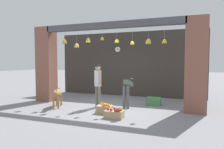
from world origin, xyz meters
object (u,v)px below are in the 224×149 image
(dog, at_px, (57,94))
(produce_box_green, at_px, (154,101))
(fruit_crate_apples, at_px, (114,114))
(fruit_crate_oranges, at_px, (105,109))
(shopkeeper, at_px, (98,82))
(wall_clock, at_px, (118,49))
(water_bottle, at_px, (99,108))
(worker_stooping, at_px, (128,88))

(dog, xyz_separation_m, produce_box_green, (3.33, 1.59, -0.35))
(dog, xyz_separation_m, fruit_crate_apples, (2.47, -0.60, -0.37))
(dog, relative_size, fruit_crate_oranges, 1.98)
(shopkeeper, height_order, produce_box_green, shopkeeper)
(fruit_crate_oranges, xyz_separation_m, wall_clock, (-0.74, 3.55, 2.18))
(fruit_crate_apples, xyz_separation_m, produce_box_green, (0.86, 2.19, 0.03))
(water_bottle, height_order, wall_clock, wall_clock)
(produce_box_green, bearing_deg, dog, -154.50)
(dog, height_order, fruit_crate_oranges, dog)
(worker_stooping, relative_size, fruit_crate_apples, 1.94)
(worker_stooping, bearing_deg, dog, -157.31)
(dog, height_order, shopkeeper, shopkeeper)
(produce_box_green, relative_size, wall_clock, 1.89)
(dog, bearing_deg, water_bottle, 66.96)
(produce_box_green, distance_m, water_bottle, 2.27)
(fruit_crate_oranges, bearing_deg, water_bottle, 144.83)
(shopkeeper, bearing_deg, fruit_crate_oranges, 152.47)
(wall_clock, bearing_deg, dog, -110.55)
(dog, bearing_deg, fruit_crate_apples, 52.58)
(shopkeeper, distance_m, worker_stooping, 1.14)
(water_bottle, bearing_deg, dog, -179.26)
(produce_box_green, bearing_deg, water_bottle, -136.45)
(water_bottle, bearing_deg, fruit_crate_apples, -38.14)
(produce_box_green, bearing_deg, fruit_crate_apples, -111.36)
(worker_stooping, height_order, water_bottle, worker_stooping)
(dog, relative_size, fruit_crate_apples, 1.81)
(dog, distance_m, produce_box_green, 3.70)
(dog, bearing_deg, fruit_crate_oranges, 60.53)
(dog, relative_size, wall_clock, 3.49)
(fruit_crate_oranges, relative_size, wall_clock, 1.76)
(shopkeeper, relative_size, water_bottle, 6.27)
(dog, distance_m, wall_clock, 4.01)
(fruit_crate_oranges, bearing_deg, fruit_crate_apples, -39.95)
(wall_clock, bearing_deg, worker_stooping, -63.42)
(produce_box_green, bearing_deg, shopkeeper, -151.12)
(worker_stooping, distance_m, produce_box_green, 1.22)
(fruit_crate_apples, distance_m, wall_clock, 4.68)
(worker_stooping, distance_m, fruit_crate_apples, 1.64)
(worker_stooping, distance_m, water_bottle, 1.34)
(wall_clock, bearing_deg, fruit_crate_oranges, -78.25)
(shopkeeper, xyz_separation_m, produce_box_green, (1.91, 1.05, -0.78))
(shopkeeper, height_order, worker_stooping, shopkeeper)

